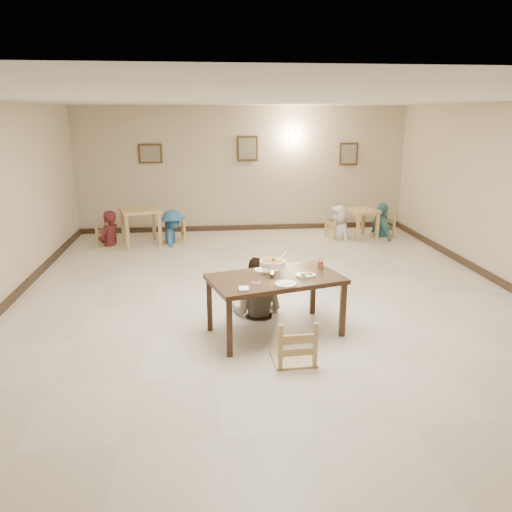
{
  "coord_description": "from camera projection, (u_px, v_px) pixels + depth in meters",
  "views": [
    {
      "loc": [
        -0.99,
        -7.19,
        2.79
      ],
      "look_at": [
        -0.26,
        -0.4,
        0.85
      ],
      "focal_mm": 35.0,
      "sensor_mm": 36.0,
      "label": 1
    }
  ],
  "objects": [
    {
      "name": "picture_a",
      "position": [
        150.0,
        154.0,
        11.74
      ],
      "size": [
        0.55,
        0.04,
        0.45
      ],
      "color": "#3D2B15",
      "rests_on": "wall_back"
    },
    {
      "name": "wall_front",
      "position": [
        403.0,
        377.0,
        2.55
      ],
      "size": [
        10.0,
        0.0,
        10.0
      ],
      "primitive_type": "plane",
      "rotation": [
        -1.57,
        0.0,
        0.0
      ],
      "color": "#C8B393",
      "rests_on": "floor"
    },
    {
      "name": "curry_warmer",
      "position": [
        272.0,
        263.0,
        6.38
      ],
      "size": [
        0.37,
        0.33,
        0.3
      ],
      "color": "silver",
      "rests_on": "main_table"
    },
    {
      "name": "bg_diner_a",
      "position": [
        107.0,
        211.0,
        10.72
      ],
      "size": [
        0.62,
        0.69,
        1.59
      ],
      "primitive_type": "imported",
      "rotation": [
        0.0,
        0.0,
        4.19
      ],
      "color": "#4E181B",
      "rests_on": "floor"
    },
    {
      "name": "wall_back",
      "position": [
        243.0,
        169.0,
        12.12
      ],
      "size": [
        10.0,
        0.0,
        10.0
      ],
      "primitive_type": "plane",
      "rotation": [
        1.57,
        0.0,
        0.0
      ],
      "color": "#C8B393",
      "rests_on": "floor"
    },
    {
      "name": "bg_chair_rr",
      "position": [
        382.0,
        215.0,
        11.65
      ],
      "size": [
        0.49,
        0.49,
        1.04
      ],
      "rotation": [
        0.0,
        0.0,
        -1.5
      ],
      "color": "tan",
      "rests_on": "floor"
    },
    {
      "name": "bg_diner_d",
      "position": [
        383.0,
        203.0,
        11.57
      ],
      "size": [
        0.48,
        0.98,
        1.62
      ],
      "primitive_type": "imported",
      "rotation": [
        0.0,
        0.0,
        1.66
      ],
      "color": "teal",
      "rests_on": "floor"
    },
    {
      "name": "fried_plate",
      "position": [
        306.0,
        275.0,
        6.43
      ],
      "size": [
        0.26,
        0.26,
        0.06
      ],
      "color": "white",
      "rests_on": "main_table"
    },
    {
      "name": "bg_chair_ll",
      "position": [
        109.0,
        226.0,
        10.81
      ],
      "size": [
        0.43,
        0.43,
        0.91
      ],
      "rotation": [
        0.0,
        0.0,
        1.21
      ],
      "color": "tan",
      "rests_on": "floor"
    },
    {
      "name": "bg_chair_lr",
      "position": [
        173.0,
        220.0,
        11.05
      ],
      "size": [
        0.5,
        0.5,
        1.08
      ],
      "rotation": [
        0.0,
        0.0,
        -1.41
      ],
      "color": "tan",
      "rests_on": "floor"
    },
    {
      "name": "bg_table_left",
      "position": [
        140.0,
        215.0,
        10.89
      ],
      "size": [
        1.0,
        1.0,
        0.81
      ],
      "rotation": [
        0.0,
        0.0,
        0.28
      ],
      "color": "tan",
      "rests_on": "floor"
    },
    {
      "name": "baseboard_left",
      "position": [
        3.0,
        307.0,
        7.32
      ],
      "size": [
        0.06,
        10.0,
        0.12
      ],
      "primitive_type": "cube",
      "color": "#322317",
      "rests_on": "floor"
    },
    {
      "name": "wall_sconce",
      "position": [
        293.0,
        135.0,
        11.98
      ],
      "size": [
        0.16,
        0.05,
        0.22
      ],
      "primitive_type": "cube",
      "color": "#FFD88C",
      "rests_on": "wall_back"
    },
    {
      "name": "chair_far",
      "position": [
        258.0,
        282.0,
        7.26
      ],
      "size": [
        0.42,
        0.42,
        0.9
      ],
      "rotation": [
        0.0,
        0.0,
        0.33
      ],
      "color": "tan",
      "rests_on": "floor"
    },
    {
      "name": "floor",
      "position": [
        270.0,
        301.0,
        7.75
      ],
      "size": [
        10.0,
        10.0,
        0.0
      ],
      "primitive_type": "plane",
      "color": "beige",
      "rests_on": "ground"
    },
    {
      "name": "bg_diner_c",
      "position": [
        339.0,
        205.0,
        11.52
      ],
      "size": [
        0.75,
        0.88,
        1.54
      ],
      "primitive_type": "imported",
      "rotation": [
        0.0,
        0.0,
        5.12
      ],
      "color": "silver",
      "rests_on": "floor"
    },
    {
      "name": "drink_glass",
      "position": [
        320.0,
        264.0,
        6.71
      ],
      "size": [
        0.07,
        0.07,
        0.15
      ],
      "color": "white",
      "rests_on": "main_table"
    },
    {
      "name": "bg_table_right",
      "position": [
        361.0,
        215.0,
        11.57
      ],
      "size": [
        0.84,
        0.84,
        0.66
      ],
      "rotation": [
        0.0,
        0.0,
        0.32
      ],
      "color": "tan",
      "rests_on": "floor"
    },
    {
      "name": "main_table",
      "position": [
        276.0,
        283.0,
        6.43
      ],
      "size": [
        1.86,
        1.35,
        0.78
      ],
      "rotation": [
        0.0,
        0.0,
        0.27
      ],
      "color": "#3D2616",
      "rests_on": "floor"
    },
    {
      "name": "chili_dish",
      "position": [
        256.0,
        283.0,
        6.15
      ],
      "size": [
        0.1,
        0.1,
        0.02
      ],
      "color": "white",
      "rests_on": "main_table"
    },
    {
      "name": "picture_c",
      "position": [
        349.0,
        154.0,
        12.24
      ],
      "size": [
        0.45,
        0.04,
        0.55
      ],
      "color": "#3D2B15",
      "rests_on": "wall_back"
    },
    {
      "name": "baseboard_right",
      "position": [
        511.0,
        288.0,
        8.13
      ],
      "size": [
        0.06,
        10.0,
        0.12
      ],
      "primitive_type": "cube",
      "color": "#322317",
      "rests_on": "floor"
    },
    {
      "name": "rice_plate_near",
      "position": [
        285.0,
        284.0,
        6.1
      ],
      "size": [
        0.27,
        0.27,
        0.06
      ],
      "color": "white",
      "rests_on": "main_table"
    },
    {
      "name": "napkin_cutlery",
      "position": [
        244.0,
        289.0,
        5.92
      ],
      "size": [
        0.15,
        0.23,
        0.03
      ],
      "color": "white",
      "rests_on": "main_table"
    },
    {
      "name": "picture_b",
      "position": [
        247.0,
        149.0,
        11.95
      ],
      "size": [
        0.5,
        0.04,
        0.6
      ],
      "color": "#3D2B15",
      "rests_on": "wall_back"
    },
    {
      "name": "main_diner",
      "position": [
        257.0,
        257.0,
        7.04
      ],
      "size": [
        1.0,
        0.9,
        1.7
      ],
      "primitive_type": "imported",
      "rotation": [
        0.0,
        0.0,
        2.77
      ],
      "color": "gray",
      "rests_on": "floor"
    },
    {
      "name": "ceiling",
      "position": [
        272.0,
        99.0,
        6.92
      ],
      "size": [
        10.0,
        10.0,
        0.0
      ],
      "primitive_type": "plane",
      "color": "silver",
      "rests_on": "wall_back"
    },
    {
      "name": "bg_chair_rl",
      "position": [
        339.0,
        217.0,
        11.59
      ],
      "size": [
        0.46,
        0.46,
        0.98
      ],
      "rotation": [
        0.0,
        0.0,
        1.88
      ],
      "color": "tan",
      "rests_on": "floor"
    },
    {
      "name": "baseboard_back",
      "position": [
        244.0,
        228.0,
        12.48
      ],
      "size": [
        8.0,
        0.06,
        0.12
      ],
      "primitive_type": "cube",
      "color": "#322317",
      "rests_on": "floor"
    },
    {
      "name": "bg_diner_b",
      "position": [
        172.0,
        210.0,
        10.99
      ],
      "size": [
        0.64,
        1.02,
        1.52
      ],
      "primitive_type": "imported",
      "rotation": [
        0.0,
        0.0,
        1.65
      ],
      "color": "teal",
      "rests_on": "floor"
    },
    {
      "name": "chair_near",
      "position": [
        294.0,
        319.0,
        5.75
      ],
      "size": [
        0.48,
        0.48,
        1.03
      ],
      "rotation": [
        0.0,
        0.0,
        3.19
      ],
      "color": "tan",
      "rests_on": "floor"
    },
    {
      "name": "rice_plate_far",
      "position": [
        266.0,
        270.0,
        6.64
      ],
      "size": [
        0.32,
        0.32,
        0.07
      ],
      "color": "white",
      "rests_on": "main_table"
    }
  ]
}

